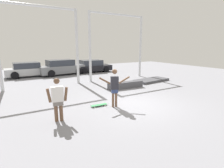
# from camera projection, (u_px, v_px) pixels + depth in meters

# --- Properties ---
(ground_plane) EXTENTS (36.00, 36.00, 0.00)m
(ground_plane) POSITION_uv_depth(u_px,v_px,m) (133.00, 104.00, 8.58)
(ground_plane) COLOR gray
(skateboarder) EXTENTS (1.39, 0.52, 1.79)m
(skateboarder) POSITION_uv_depth(u_px,v_px,m) (115.00, 85.00, 8.00)
(skateboarder) COLOR brown
(skateboarder) RESTS_ON ground_plane
(skateboard) EXTENTS (0.80, 0.27, 0.08)m
(skateboard) POSITION_uv_depth(u_px,v_px,m) (99.00, 105.00, 8.26)
(skateboard) COLOR #338C4C
(skateboard) RESTS_ON ground_plane
(grind_box) EXTENTS (2.54, 0.66, 0.43)m
(grind_box) POSITION_uv_depth(u_px,v_px,m) (126.00, 85.00, 11.81)
(grind_box) COLOR #47474C
(grind_box) RESTS_ON ground_plane
(manual_pad) EXTENTS (3.03, 1.57, 0.18)m
(manual_pad) POSITION_uv_depth(u_px,v_px,m) (151.00, 80.00, 14.16)
(manual_pad) COLOR #47474C
(manual_pad) RESTS_ON ground_plane
(canopy_support_left) EXTENTS (5.22, 0.20, 5.40)m
(canopy_support_left) POSITION_uv_depth(u_px,v_px,m) (40.00, 38.00, 11.60)
(canopy_support_left) COLOR silver
(canopy_support_left) RESTS_ON ground_plane
(canopy_support_right) EXTENTS (5.22, 0.20, 5.40)m
(canopy_support_right) POSITION_uv_depth(u_px,v_px,m) (117.00, 40.00, 14.63)
(canopy_support_right) COLOR silver
(canopy_support_right) RESTS_ON ground_plane
(parked_car_silver) EXTENTS (4.02, 1.94, 1.33)m
(parked_car_silver) POSITION_uv_depth(u_px,v_px,m) (28.00, 70.00, 16.19)
(parked_car_silver) COLOR #B7BABF
(parked_car_silver) RESTS_ON ground_plane
(parked_car_grey) EXTENTS (4.62, 2.26, 1.48)m
(parked_car_grey) POSITION_uv_depth(u_px,v_px,m) (62.00, 67.00, 17.37)
(parked_car_grey) COLOR slate
(parked_car_grey) RESTS_ON ground_plane
(parked_car_black) EXTENTS (4.05, 2.11, 1.31)m
(parked_car_black) POSITION_uv_depth(u_px,v_px,m) (92.00, 66.00, 19.20)
(parked_car_black) COLOR black
(parked_car_black) RESTS_ON ground_plane
(bystander) EXTENTS (0.78, 0.29, 1.66)m
(bystander) POSITION_uv_depth(u_px,v_px,m) (58.00, 98.00, 6.48)
(bystander) COLOR brown
(bystander) RESTS_ON ground_plane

